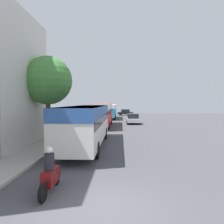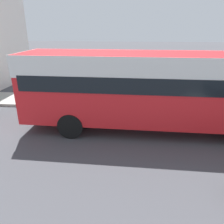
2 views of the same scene
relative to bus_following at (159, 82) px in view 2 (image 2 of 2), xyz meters
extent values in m
cube|color=red|center=(0.00, 0.00, -0.22)|extent=(2.43, 10.84, 2.67)
cube|color=white|center=(0.00, 0.00, 0.72)|extent=(2.45, 10.89, 0.80)
cube|color=black|center=(0.00, 0.00, 0.12)|extent=(2.48, 10.41, 0.59)
cylinder|color=black|center=(-1.12, -3.36, -1.55)|extent=(0.28, 1.00, 1.00)
cylinder|color=black|center=(1.12, -3.36, -1.55)|extent=(0.28, 1.00, 1.00)
camera|label=1|loc=(2.61, -29.83, 1.27)|focal=35.00mm
camera|label=2|loc=(8.59, -0.91, 2.05)|focal=35.00mm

